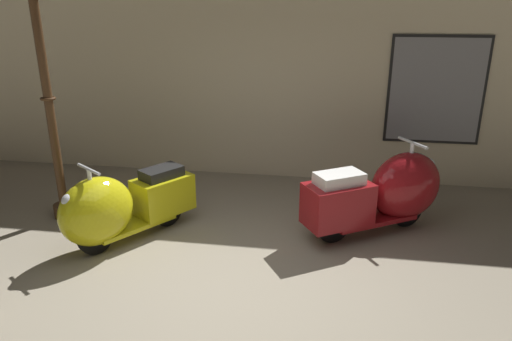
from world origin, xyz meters
name	(u,v)px	position (x,y,z in m)	size (l,w,h in m)	color
ground_plane	(231,289)	(0.00, 0.00, 0.00)	(60.00, 60.00, 0.00)	gray
showroom_back_wall	(275,76)	(0.02, 3.43, 1.62)	(18.00, 0.24, 3.25)	beige
scooter_0	(119,207)	(-1.49, 0.75, 0.47)	(1.37, 1.67, 1.04)	black
scooter_1	(386,192)	(1.63, 1.58, 0.52)	(1.86, 1.43, 1.14)	black
lamppost	(46,84)	(-2.56, 1.33, 1.79)	(0.31, 0.31, 3.07)	#472D19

